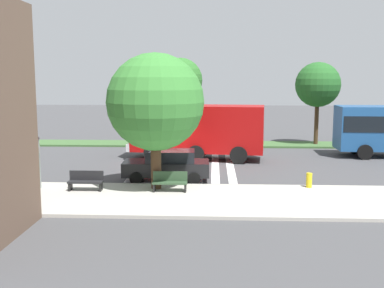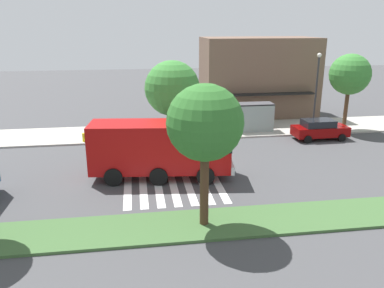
{
  "view_description": "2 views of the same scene",
  "coord_description": "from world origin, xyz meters",
  "px_view_note": "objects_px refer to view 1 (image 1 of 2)",
  "views": [
    {
      "loc": [
        -2.76,
        28.8,
        5.38
      ],
      "look_at": [
        -1.43,
        0.7,
        1.31
      ],
      "focal_mm": 43.45,
      "sensor_mm": 36.0,
      "label": 1
    },
    {
      "loc": [
        -3.14,
        -24.41,
        9.35
      ],
      "look_at": [
        0.65,
        1.04,
        1.36
      ],
      "focal_mm": 36.55,
      "sensor_mm": 36.0,
      "label": 2
    }
  ],
  "objects_px": {
    "sidewalk_tree_far_west": "(155,102)",
    "bench_near_shelter": "(86,181)",
    "bus_stop_shelter": "(0,153)",
    "fire_truck": "(193,128)",
    "parked_car_mid": "(167,165)",
    "median_tree_west": "(180,81)",
    "bench_west_of_shelter": "(170,182)",
    "median_tree_far_west": "(318,85)",
    "fire_hydrant": "(309,180)"
  },
  "relations": [
    {
      "from": "bus_stop_shelter",
      "to": "median_tree_west",
      "type": "bearing_deg",
      "value": -114.72
    },
    {
      "from": "bus_stop_shelter",
      "to": "median_tree_far_west",
      "type": "bearing_deg",
      "value": -138.68
    },
    {
      "from": "parked_car_mid",
      "to": "bench_west_of_shelter",
      "type": "xyz_separation_m",
      "value": [
        -0.39,
        2.75,
        -0.25
      ]
    },
    {
      "from": "parked_car_mid",
      "to": "bus_stop_shelter",
      "type": "xyz_separation_m",
      "value": [
        7.54,
        2.76,
        1.05
      ]
    },
    {
      "from": "median_tree_west",
      "to": "fire_truck",
      "type": "bearing_deg",
      "value": 101.23
    },
    {
      "from": "parked_car_mid",
      "to": "sidewalk_tree_far_west",
      "type": "bearing_deg",
      "value": 79.92
    },
    {
      "from": "parked_car_mid",
      "to": "median_tree_far_west",
      "type": "distance_m",
      "value": 17.16
    },
    {
      "from": "parked_car_mid",
      "to": "bus_stop_shelter",
      "type": "relative_size",
      "value": 1.29
    },
    {
      "from": "bench_west_of_shelter",
      "to": "median_tree_west",
      "type": "relative_size",
      "value": 0.24
    },
    {
      "from": "bench_near_shelter",
      "to": "bench_west_of_shelter",
      "type": "relative_size",
      "value": 1.0
    },
    {
      "from": "bench_near_shelter",
      "to": "median_tree_west",
      "type": "distance_m",
      "value": 16.75
    },
    {
      "from": "bench_west_of_shelter",
      "to": "sidewalk_tree_far_west",
      "type": "distance_m",
      "value": 3.73
    },
    {
      "from": "bench_near_shelter",
      "to": "bench_west_of_shelter",
      "type": "distance_m",
      "value": 3.93
    },
    {
      "from": "bus_stop_shelter",
      "to": "bench_west_of_shelter",
      "type": "height_order",
      "value": "bus_stop_shelter"
    },
    {
      "from": "median_tree_far_west",
      "to": "median_tree_west",
      "type": "distance_m",
      "value": 10.71
    },
    {
      "from": "bus_stop_shelter",
      "to": "fire_truck",
      "type": "bearing_deg",
      "value": -132.51
    },
    {
      "from": "bus_stop_shelter",
      "to": "fire_hydrant",
      "type": "bearing_deg",
      "value": -175.81
    },
    {
      "from": "parked_car_mid",
      "to": "bench_west_of_shelter",
      "type": "distance_m",
      "value": 2.79
    },
    {
      "from": "median_tree_west",
      "to": "fire_hydrant",
      "type": "bearing_deg",
      "value": 116.12
    },
    {
      "from": "bench_west_of_shelter",
      "to": "fire_hydrant",
      "type": "height_order",
      "value": "bench_west_of_shelter"
    },
    {
      "from": "parked_car_mid",
      "to": "fire_truck",
      "type": "bearing_deg",
      "value": -100.91
    },
    {
      "from": "parked_car_mid",
      "to": "fire_hydrant",
      "type": "xyz_separation_m",
      "value": [
        -6.97,
        1.7,
        -0.35
      ]
    },
    {
      "from": "bus_stop_shelter",
      "to": "median_tree_west",
      "type": "relative_size",
      "value": 0.52
    },
    {
      "from": "median_tree_far_west",
      "to": "bench_near_shelter",
      "type": "bearing_deg",
      "value": 48.49
    },
    {
      "from": "parked_car_mid",
      "to": "median_tree_west",
      "type": "xyz_separation_m",
      "value": [
        0.26,
        -13.05,
        4.24
      ]
    },
    {
      "from": "bench_near_shelter",
      "to": "median_tree_far_west",
      "type": "distance_m",
      "value": 21.5
    },
    {
      "from": "parked_car_mid",
      "to": "bench_near_shelter",
      "type": "xyz_separation_m",
      "value": [
        3.54,
        2.75,
        -0.25
      ]
    },
    {
      "from": "bench_west_of_shelter",
      "to": "median_tree_far_west",
      "type": "relative_size",
      "value": 0.25
    },
    {
      "from": "parked_car_mid",
      "to": "bus_stop_shelter",
      "type": "distance_m",
      "value": 8.1
    },
    {
      "from": "median_tree_west",
      "to": "parked_car_mid",
      "type": "bearing_deg",
      "value": 91.14
    },
    {
      "from": "fire_truck",
      "to": "sidewalk_tree_far_west",
      "type": "height_order",
      "value": "sidewalk_tree_far_west"
    },
    {
      "from": "bus_stop_shelter",
      "to": "bench_near_shelter",
      "type": "xyz_separation_m",
      "value": [
        -4.0,
        -0.01,
        -1.3
      ]
    },
    {
      "from": "bus_stop_shelter",
      "to": "median_tree_west",
      "type": "distance_m",
      "value": 17.69
    },
    {
      "from": "fire_truck",
      "to": "sidewalk_tree_far_west",
      "type": "xyz_separation_m",
      "value": [
        1.33,
        8.78,
        2.16
      ]
    },
    {
      "from": "parked_car_mid",
      "to": "median_tree_west",
      "type": "height_order",
      "value": "median_tree_west"
    },
    {
      "from": "bench_near_shelter",
      "to": "bus_stop_shelter",
      "type": "bearing_deg",
      "value": 0.19
    },
    {
      "from": "fire_truck",
      "to": "parked_car_mid",
      "type": "height_order",
      "value": "fire_truck"
    },
    {
      "from": "bench_west_of_shelter",
      "to": "fire_hydrant",
      "type": "distance_m",
      "value": 6.66
    },
    {
      "from": "fire_truck",
      "to": "median_tree_west",
      "type": "height_order",
      "value": "median_tree_west"
    },
    {
      "from": "parked_car_mid",
      "to": "median_tree_west",
      "type": "distance_m",
      "value": 13.72
    },
    {
      "from": "fire_truck",
      "to": "bus_stop_shelter",
      "type": "bearing_deg",
      "value": 54.16
    },
    {
      "from": "bench_west_of_shelter",
      "to": "sidewalk_tree_far_west",
      "type": "bearing_deg",
      "value": -37.98
    },
    {
      "from": "bus_stop_shelter",
      "to": "bench_west_of_shelter",
      "type": "xyz_separation_m",
      "value": [
        -7.93,
        -0.01,
        -1.3
      ]
    },
    {
      "from": "fire_truck",
      "to": "parked_car_mid",
      "type": "distance_m",
      "value": 6.77
    },
    {
      "from": "fire_truck",
      "to": "bus_stop_shelter",
      "type": "xyz_separation_m",
      "value": [
        8.56,
        9.34,
        -0.17
      ]
    },
    {
      "from": "median_tree_far_west",
      "to": "median_tree_west",
      "type": "xyz_separation_m",
      "value": [
        10.7,
        0.0,
        0.32
      ]
    },
    {
      "from": "parked_car_mid",
      "to": "sidewalk_tree_far_west",
      "type": "distance_m",
      "value": 4.04
    },
    {
      "from": "bus_stop_shelter",
      "to": "sidewalk_tree_far_west",
      "type": "xyz_separation_m",
      "value": [
        -7.23,
        -0.56,
        2.33
      ]
    },
    {
      "from": "bench_near_shelter",
      "to": "sidewalk_tree_far_west",
      "type": "xyz_separation_m",
      "value": [
        -3.23,
        -0.55,
        3.62
      ]
    },
    {
      "from": "sidewalk_tree_far_west",
      "to": "bench_near_shelter",
      "type": "bearing_deg",
      "value": 9.66
    }
  ]
}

